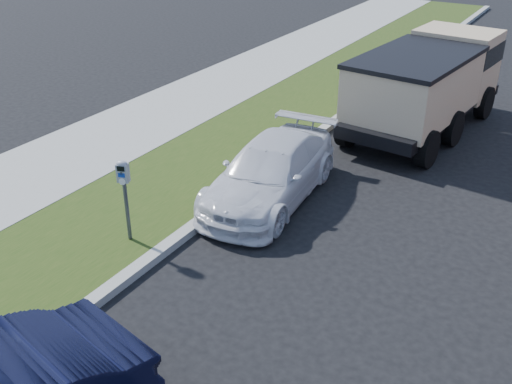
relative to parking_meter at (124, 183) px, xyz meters
The scene contains 5 objects.
ground 3.56m from the parking_meter, ahead, with size 120.00×120.00×0.00m, color black.
streetside 3.50m from the parking_meter, 133.66° to the left, with size 6.12×50.00×0.15m.
parking_meter is the anchor object (origin of this frame).
white_wagon 3.31m from the parking_meter, 65.75° to the left, with size 1.74×4.29×1.24m, color silver.
dump_truck 9.17m from the parking_meter, 71.57° to the left, with size 2.91×6.15×2.33m.
Camera 1 is at (3.53, -7.30, 6.04)m, focal length 42.00 mm.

